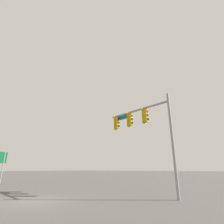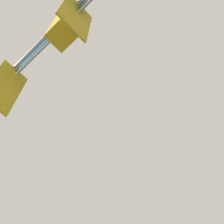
{
  "view_description": "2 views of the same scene",
  "coord_description": "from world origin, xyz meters",
  "views": [
    {
      "loc": [
        -10.89,
        6.43,
        1.85
      ],
      "look_at": [
        -2.66,
        -4.35,
        6.31
      ],
      "focal_mm": 28.0,
      "sensor_mm": 36.0,
      "label": 1
    },
    {
      "loc": [
        -0.34,
        -7.27,
        1.46
      ],
      "look_at": [
        -2.06,
        -4.67,
        6.76
      ],
      "focal_mm": 50.0,
      "sensor_mm": 36.0,
      "label": 2
    }
  ],
  "objects": []
}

